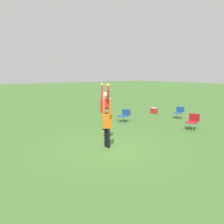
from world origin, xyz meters
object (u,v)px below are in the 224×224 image
camping_chair_2 (193,120)px  camping_chair_4 (124,115)px  person_defending (107,122)px  frisbee (107,85)px  cooler_box (154,111)px  person_jumping (105,106)px  camping_chair_0 (179,111)px

camping_chair_2 → camping_chair_4: bearing=-0.2°
person_defending → frisbee: size_ratio=7.94×
cooler_box → person_jumping: bearing=-64.3°
person_jumping → cooler_box: (-3.19, 6.63, -1.30)m
person_jumping → cooler_box: bearing=56.4°
person_defending → cooler_box: (-3.92, 7.06, -0.81)m
camping_chair_2 → person_defending: bearing=60.9°
person_defending → camping_chair_2: size_ratio=2.37×
person_defending → camping_chair_4: size_ratio=2.54×
person_defending → frisbee: bearing=-98.5°
camping_chair_0 → frisbee: bearing=70.9°
person_jumping → person_defending: 0.98m
person_defending → camping_chair_0: (-1.78, 7.06, -0.59)m
person_defending → cooler_box: bearing=-120.3°
camping_chair_2 → camping_chair_4: (-3.56, -1.59, -0.04)m
camping_chair_4 → cooler_box: size_ratio=1.58×
person_jumping → person_defending: person_jumping is taller
frisbee → person_jumping: bearing=155.9°
camping_chair_2 → cooler_box: bearing=-48.0°
camping_chair_0 → camping_chair_4: (-1.34, -3.51, -0.00)m
frisbee → cooler_box: (-3.63, 6.82, -2.19)m
camping_chair_0 → cooler_box: camping_chair_0 is taller
camping_chair_2 → camping_chair_4: 3.90m
cooler_box → camping_chair_2: bearing=-23.8°
person_jumping → frisbee: 1.02m
person_defending → camping_chair_2: bearing=-154.2°
frisbee → camping_chair_2: 5.32m
person_jumping → frisbee: person_jumping is taller
cooler_box → camping_chair_4: bearing=-77.2°
person_defending → frisbee: (-0.29, 0.23, 1.38)m
camping_chair_0 → camping_chair_4: camping_chair_4 is taller
person_jumping → camping_chair_4: bearing=68.1°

